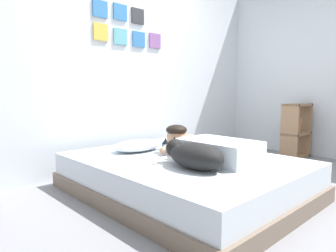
% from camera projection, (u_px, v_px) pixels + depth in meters
% --- Properties ---
extents(ground_plane, '(12.97, 12.97, 0.00)m').
position_uv_depth(ground_plane, '(237.00, 196.00, 2.58)').
color(ground_plane, gray).
extents(back_wall, '(4.49, 0.12, 2.50)m').
position_uv_depth(back_wall, '(127.00, 63.00, 3.60)').
color(back_wall, silver).
rests_on(back_wall, ground).
extents(side_wall_right, '(0.10, 6.09, 2.50)m').
position_uv_depth(side_wall_right, '(315.00, 68.00, 4.20)').
color(side_wall_right, silver).
rests_on(side_wall_right, ground).
extents(bed, '(1.53, 2.01, 0.32)m').
position_uv_depth(bed, '(183.00, 176.00, 2.65)').
color(bed, '#726051').
rests_on(bed, ground).
extents(pillow, '(0.52, 0.32, 0.11)m').
position_uv_depth(pillow, '(138.00, 145.00, 2.93)').
color(pillow, silver).
rests_on(pillow, bed).
extents(person_lying, '(0.43, 0.92, 0.27)m').
position_uv_depth(person_lying, '(206.00, 147.00, 2.58)').
color(person_lying, silver).
rests_on(person_lying, bed).
extents(dog, '(0.26, 0.57, 0.21)m').
position_uv_depth(dog, '(193.00, 155.00, 2.24)').
color(dog, black).
rests_on(dog, bed).
extents(coffee_cup, '(0.12, 0.09, 0.07)m').
position_uv_depth(coffee_cup, '(166.00, 146.00, 3.02)').
color(coffee_cup, teal).
rests_on(coffee_cup, bed).
extents(cell_phone, '(0.07, 0.14, 0.01)m').
position_uv_depth(cell_phone, '(195.00, 150.00, 2.94)').
color(cell_phone, black).
rests_on(cell_phone, bed).
extents(bookshelf, '(0.45, 0.24, 0.75)m').
position_uv_depth(bookshelf, '(296.00, 130.00, 4.10)').
color(bookshelf, '#997251').
rests_on(bookshelf, ground).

